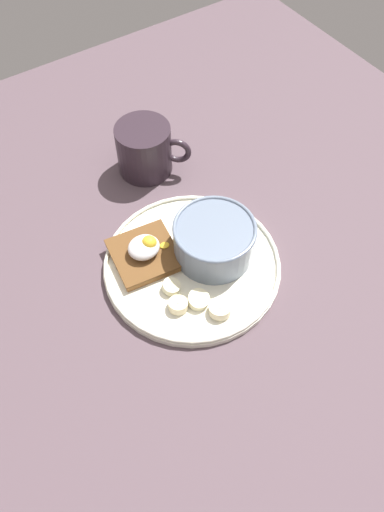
% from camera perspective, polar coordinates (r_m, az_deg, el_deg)
% --- Properties ---
extents(ground_plane, '(1.20, 1.20, 0.02)m').
position_cam_1_polar(ground_plane, '(0.77, 0.00, -1.69)').
color(ground_plane, '#524048').
rests_on(ground_plane, ground).
extents(plate, '(0.27, 0.27, 0.02)m').
position_cam_1_polar(plate, '(0.75, 0.00, -0.95)').
color(plate, silver).
rests_on(plate, ground_plane).
extents(oatmeal_bowl, '(0.12, 0.12, 0.06)m').
position_cam_1_polar(oatmeal_bowl, '(0.74, 2.62, 1.75)').
color(oatmeal_bowl, slate).
rests_on(oatmeal_bowl, plate).
extents(toast_slice, '(0.11, 0.11, 0.01)m').
position_cam_1_polar(toast_slice, '(0.76, -5.42, 0.20)').
color(toast_slice, brown).
rests_on(toast_slice, plate).
extents(poached_egg, '(0.06, 0.04, 0.03)m').
position_cam_1_polar(poached_egg, '(0.74, -5.39, 1.08)').
color(poached_egg, white).
rests_on(poached_egg, toast_slice).
extents(banana_slice_front, '(0.04, 0.04, 0.02)m').
position_cam_1_polar(banana_slice_front, '(0.71, -1.60, -5.61)').
color(banana_slice_front, '#F7E4B0').
rests_on(banana_slice_front, plate).
extents(banana_slice_left, '(0.04, 0.04, 0.02)m').
position_cam_1_polar(banana_slice_left, '(0.71, 0.75, -5.01)').
color(banana_slice_left, '#FAF1BF').
rests_on(banana_slice_left, plate).
extents(banana_slice_back, '(0.04, 0.04, 0.02)m').
position_cam_1_polar(banana_slice_back, '(0.72, -2.39, -3.50)').
color(banana_slice_back, beige).
rests_on(banana_slice_back, plate).
extents(banana_slice_right, '(0.04, 0.04, 0.02)m').
position_cam_1_polar(banana_slice_right, '(0.70, 3.20, -6.13)').
color(banana_slice_right, beige).
rests_on(banana_slice_right, plate).
extents(coffee_mug, '(0.11, 0.11, 0.09)m').
position_cam_1_polar(coffee_mug, '(0.87, -5.39, 12.09)').
color(coffee_mug, '#2D2129').
rests_on(coffee_mug, ground_plane).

